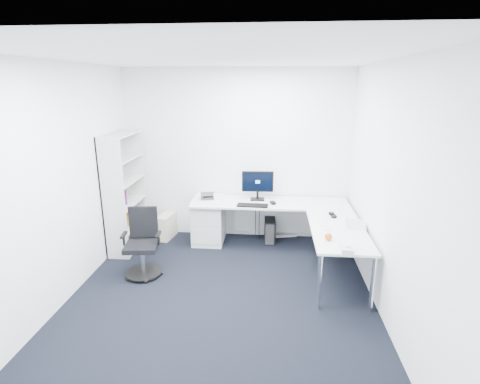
# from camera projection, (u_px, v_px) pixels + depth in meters

# --- Properties ---
(ground) EXTENTS (4.20, 4.20, 0.00)m
(ground) POSITION_uv_depth(u_px,v_px,m) (219.00, 304.00, 4.34)
(ground) COLOR black
(ceiling) EXTENTS (4.20, 4.20, 0.00)m
(ceiling) POSITION_uv_depth(u_px,v_px,m) (215.00, 57.00, 3.58)
(ceiling) COLOR white
(wall_back) EXTENTS (3.60, 0.02, 2.70)m
(wall_back) POSITION_uv_depth(u_px,v_px,m) (236.00, 155.00, 5.97)
(wall_back) COLOR white
(wall_back) RESTS_ON ground
(wall_front) EXTENTS (3.60, 0.02, 2.70)m
(wall_front) POSITION_uv_depth(u_px,v_px,m) (159.00, 304.00, 1.95)
(wall_front) COLOR white
(wall_front) RESTS_ON ground
(wall_left) EXTENTS (0.02, 4.20, 2.70)m
(wall_left) POSITION_uv_depth(u_px,v_px,m) (55.00, 188.00, 4.11)
(wall_left) COLOR white
(wall_left) RESTS_ON ground
(wall_right) EXTENTS (0.02, 4.20, 2.70)m
(wall_right) POSITION_uv_depth(u_px,v_px,m) (392.00, 196.00, 3.81)
(wall_right) COLOR white
(wall_right) RESTS_ON ground
(l_desk) EXTENTS (2.40, 1.35, 0.70)m
(l_desk) POSITION_uv_depth(u_px,v_px,m) (269.00, 231.00, 5.53)
(l_desk) COLOR silver
(l_desk) RESTS_ON ground
(drawer_pedestal) EXTENTS (0.47, 0.59, 0.72)m
(drawer_pedestal) POSITION_uv_depth(u_px,v_px,m) (209.00, 220.00, 5.96)
(drawer_pedestal) COLOR silver
(drawer_pedestal) RESTS_ON ground
(bookshelf) EXTENTS (0.34, 0.88, 1.77)m
(bookshelf) POSITION_uv_depth(u_px,v_px,m) (125.00, 192.00, 5.61)
(bookshelf) COLOR silver
(bookshelf) RESTS_ON ground
(task_chair) EXTENTS (0.56, 0.56, 0.90)m
(task_chair) POSITION_uv_depth(u_px,v_px,m) (141.00, 244.00, 4.86)
(task_chair) COLOR black
(task_chair) RESTS_ON ground
(black_pc_tower) EXTENTS (0.19, 0.39, 0.37)m
(black_pc_tower) POSITION_uv_depth(u_px,v_px,m) (270.00, 230.00, 6.02)
(black_pc_tower) COLOR black
(black_pc_tower) RESTS_ON ground
(beige_pc_tower) EXTENTS (0.25, 0.44, 0.40)m
(beige_pc_tower) POSITION_uv_depth(u_px,v_px,m) (167.00, 226.00, 6.15)
(beige_pc_tower) COLOR beige
(beige_pc_tower) RESTS_ON ground
(power_strip) EXTENTS (0.35, 0.14, 0.04)m
(power_strip) POSITION_uv_depth(u_px,v_px,m) (286.00, 235.00, 6.23)
(power_strip) COLOR silver
(power_strip) RESTS_ON ground
(monitor) EXTENTS (0.50, 0.18, 0.47)m
(monitor) POSITION_uv_depth(u_px,v_px,m) (258.00, 185.00, 5.80)
(monitor) COLOR black
(monitor) RESTS_ON l_desk
(black_keyboard) EXTENTS (0.46, 0.18, 0.02)m
(black_keyboard) POSITION_uv_depth(u_px,v_px,m) (252.00, 205.00, 5.55)
(black_keyboard) COLOR black
(black_keyboard) RESTS_ON l_desk
(mouse) EXTENTS (0.10, 0.13, 0.04)m
(mouse) POSITION_uv_depth(u_px,v_px,m) (273.00, 203.00, 5.65)
(mouse) COLOR black
(mouse) RESTS_ON l_desk
(desk_phone) EXTENTS (0.23, 0.23, 0.14)m
(desk_phone) POSITION_uv_depth(u_px,v_px,m) (207.00, 196.00, 5.84)
(desk_phone) COLOR #2E2D30
(desk_phone) RESTS_ON l_desk
(laptop) EXTENTS (0.41, 0.40, 0.25)m
(laptop) POSITION_uv_depth(u_px,v_px,m) (357.00, 216.00, 4.78)
(laptop) COLOR silver
(laptop) RESTS_ON l_desk
(white_keyboard) EXTENTS (0.15, 0.39, 0.01)m
(white_keyboard) POSITION_uv_depth(u_px,v_px,m) (324.00, 225.00, 4.81)
(white_keyboard) COLOR silver
(white_keyboard) RESTS_ON l_desk
(headphones) EXTENTS (0.14, 0.20, 0.05)m
(headphones) POSITION_uv_depth(u_px,v_px,m) (333.00, 214.00, 5.14)
(headphones) COLOR black
(headphones) RESTS_ON l_desk
(orange_fruit) EXTENTS (0.08, 0.08, 0.08)m
(orange_fruit) POSITION_uv_depth(u_px,v_px,m) (328.00, 237.00, 4.35)
(orange_fruit) COLOR #DB4C13
(orange_fruit) RESTS_ON l_desk
(tissue_box) EXTENTS (0.12, 0.22, 0.08)m
(tissue_box) POSITION_uv_depth(u_px,v_px,m) (346.00, 249.00, 4.02)
(tissue_box) COLOR silver
(tissue_box) RESTS_ON l_desk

